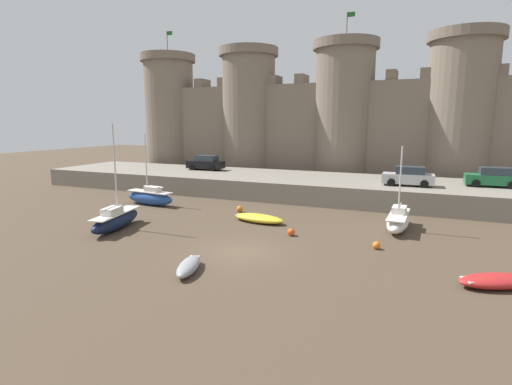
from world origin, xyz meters
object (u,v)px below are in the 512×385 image
at_px(rowboat_foreground_centre, 496,281).
at_px(mooring_buoy_near_shore, 291,232).
at_px(rowboat_midflat_right, 189,266).
at_px(mooring_buoy_mid_mud, 376,245).
at_px(car_quay_west, 409,176).
at_px(car_quay_east, 493,177).
at_px(car_quay_centre_east, 206,163).
at_px(sailboat_near_channel_right, 150,197).
at_px(sailboat_midflat_left, 398,220).
at_px(mooring_buoy_off_centre, 240,209).
at_px(rowboat_foreground_right, 259,218).
at_px(sailboat_midflat_centre, 116,220).

relative_size(rowboat_foreground_centre, mooring_buoy_near_shore, 7.61).
distance_m(rowboat_midflat_right, mooring_buoy_mid_mud, 10.61).
bearing_deg(mooring_buoy_mid_mud, car_quay_west, 85.57).
distance_m(car_quay_east, car_quay_centre_east, 27.74).
bearing_deg(car_quay_east, car_quay_centre_east, 178.08).
xyz_separation_m(mooring_buoy_mid_mud, mooring_buoy_near_shore, (-5.27, 0.65, 0.02)).
bearing_deg(sailboat_near_channel_right, sailboat_midflat_left, -0.15).
height_order(sailboat_midflat_left, mooring_buoy_mid_mud, sailboat_midflat_left).
distance_m(sailboat_near_channel_right, mooring_buoy_off_centre, 8.35).
xyz_separation_m(rowboat_foreground_right, mooring_buoy_off_centre, (-2.64, 2.36, -0.05)).
bearing_deg(rowboat_foreground_right, rowboat_midflat_right, -86.43).
bearing_deg(mooring_buoy_off_centre, rowboat_foreground_right, -41.85).
xyz_separation_m(sailboat_midflat_left, mooring_buoy_near_shore, (-6.08, -4.21, -0.39)).
bearing_deg(car_quay_east, sailboat_near_channel_right, -159.37).
bearing_deg(mooring_buoy_near_shore, car_quay_west, 62.94).
xyz_separation_m(rowboat_foreground_centre, mooring_buoy_near_shore, (-10.68, 4.09, -0.07)).
height_order(rowboat_foreground_right, sailboat_midflat_left, sailboat_midflat_left).
relative_size(mooring_buoy_off_centre, car_quay_centre_east, 0.12).
height_order(rowboat_foreground_centre, rowboat_midflat_right, rowboat_foreground_centre).
relative_size(rowboat_midflat_right, car_quay_centre_east, 0.71).
bearing_deg(mooring_buoy_near_shore, car_quay_centre_east, 134.48).
height_order(rowboat_midflat_right, mooring_buoy_near_shore, rowboat_midflat_right).
relative_size(sailboat_near_channel_right, car_quay_centre_east, 1.47).
relative_size(sailboat_near_channel_right, mooring_buoy_mid_mud, 13.97).
relative_size(rowboat_foreground_right, mooring_buoy_off_centre, 8.11).
distance_m(sailboat_near_channel_right, car_quay_west, 22.04).
height_order(sailboat_near_channel_right, mooring_buoy_near_shore, sailboat_near_channel_right).
xyz_separation_m(mooring_buoy_mid_mud, car_quay_west, (1.00, 12.92, 2.36)).
relative_size(mooring_buoy_near_shore, mooring_buoy_off_centre, 0.95).
xyz_separation_m(rowboat_midflat_right, mooring_buoy_near_shore, (2.59, 7.79, -0.06)).
height_order(sailboat_midflat_left, car_quay_centre_east, sailboat_midflat_left).
distance_m(rowboat_foreground_right, sailboat_near_channel_right, 11.13).
distance_m(sailboat_midflat_left, mooring_buoy_off_centre, 11.96).
distance_m(rowboat_foreground_right, car_quay_centre_east, 17.65).
relative_size(rowboat_foreground_centre, sailboat_near_channel_right, 0.59).
bearing_deg(rowboat_midflat_right, mooring_buoy_off_centre, 104.63).
bearing_deg(mooring_buoy_near_shore, mooring_buoy_mid_mud, -7.08).
distance_m(rowboat_foreground_centre, rowboat_midflat_right, 13.77).
bearing_deg(car_quay_west, sailboat_midflat_left, -91.31).
xyz_separation_m(sailboat_midflat_centre, mooring_buoy_near_shore, (11.24, 3.13, -0.42)).
height_order(rowboat_midflat_right, car_quay_centre_east, car_quay_centre_east).
distance_m(sailboat_near_channel_right, mooring_buoy_near_shore, 14.81).
relative_size(rowboat_foreground_right, rowboat_midflat_right, 1.39).
xyz_separation_m(sailboat_midflat_left, mooring_buoy_mid_mud, (-0.82, -4.86, -0.40)).
xyz_separation_m(rowboat_foreground_centre, sailboat_midflat_left, (-4.60, 8.30, 0.32)).
bearing_deg(car_quay_centre_east, rowboat_midflat_right, -61.68).
distance_m(mooring_buoy_mid_mud, mooring_buoy_off_centre, 12.37).
xyz_separation_m(rowboat_foreground_right, mooring_buoy_mid_mud, (8.49, -3.04, -0.08)).
height_order(sailboat_midflat_centre, mooring_buoy_mid_mud, sailboat_midflat_centre).
bearing_deg(sailboat_midflat_centre, mooring_buoy_mid_mud, 8.52).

